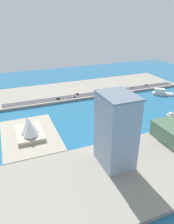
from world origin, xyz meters
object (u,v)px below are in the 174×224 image
(yacht_sleek_gray, at_px, (170,114))
(traffic_light_waterfront, at_px, (122,89))
(barge_flat_brown, at_px, (115,110))
(suv_black, at_px, (58,99))
(tower_tall_glass, at_px, (116,131))
(van_white, at_px, (74,96))
(sedan_silver, at_px, (132,87))
(taxi_yellow_cab, at_px, (146,85))
(ferry_white_commuter, at_px, (161,92))
(pickup_red, at_px, (77,94))
(opera_landmark, at_px, (29,128))

(yacht_sleek_gray, bearing_deg, traffic_light_waterfront, 10.22)
(barge_flat_brown, bearing_deg, suv_black, 45.54)
(tower_tall_glass, xyz_separation_m, van_white, (126.86, -14.68, -23.48))
(yacht_sleek_gray, relative_size, sedan_silver, 2.66)
(taxi_yellow_cab, relative_size, sedan_silver, 1.18)
(tower_tall_glass, height_order, sedan_silver, tower_tall_glass)
(barge_flat_brown, distance_m, ferry_white_commuter, 81.66)
(yacht_sleek_gray, bearing_deg, barge_flat_brown, 56.30)
(pickup_red, xyz_separation_m, traffic_light_waterfront, (-10.88, -56.20, 3.41))
(ferry_white_commuter, bearing_deg, traffic_light_waterfront, 64.31)
(sedan_silver, distance_m, van_white, 83.40)
(ferry_white_commuter, xyz_separation_m, tower_tall_glass, (-100.89, 122.59, 24.04))
(van_white, relative_size, suv_black, 1.08)
(pickup_red, bearing_deg, ferry_white_commuter, -107.86)
(yacht_sleek_gray, height_order, opera_landmark, opera_landmark)
(barge_flat_brown, height_order, traffic_light_waterfront, traffic_light_waterfront)
(traffic_light_waterfront, distance_m, opera_landmark, 140.41)
(barge_flat_brown, bearing_deg, ferry_white_commuter, -74.55)
(van_white, bearing_deg, pickup_red, -42.25)
(taxi_yellow_cab, distance_m, opera_landmark, 186.01)
(tower_tall_glass, bearing_deg, van_white, -6.60)
(ferry_white_commuter, distance_m, opera_landmark, 175.57)
(ferry_white_commuter, xyz_separation_m, traffic_light_waterfront, (21.90, 45.53, 4.02))
(van_white, xyz_separation_m, traffic_light_waterfront, (-4.06, -62.38, 3.46))
(barge_flat_brown, distance_m, suv_black, 68.92)
(yacht_sleek_gray, distance_m, traffic_light_waterfront, 76.18)
(taxi_yellow_cab, distance_m, traffic_light_waterfront, 46.79)
(ferry_white_commuter, height_order, taxi_yellow_cab, ferry_white_commuter)
(ferry_white_commuter, height_order, tower_tall_glass, tower_tall_glass)
(yacht_sleek_gray, xyz_separation_m, suv_black, (79.34, 95.79, 2.51))
(sedan_silver, height_order, traffic_light_waterfront, traffic_light_waterfront)
(ferry_white_commuter, xyz_separation_m, pickup_red, (32.78, 101.73, 0.61))
(yacht_sleek_gray, bearing_deg, taxi_yellow_cab, -20.60)
(suv_black, bearing_deg, yacht_sleek_gray, -129.63)
(pickup_red, bearing_deg, taxi_yellow_cab, -90.26)
(suv_black, bearing_deg, tower_tall_glass, -177.64)
(van_white, relative_size, pickup_red, 1.10)
(barge_flat_brown, distance_m, tower_tall_glass, 94.11)
(taxi_yellow_cab, bearing_deg, suv_black, 92.61)
(tower_tall_glass, bearing_deg, taxi_yellow_cab, -42.61)
(yacht_sleek_gray, height_order, sedan_silver, sedan_silver)
(taxi_yellow_cab, xyz_separation_m, traffic_light_waterfront, (-10.41, 45.49, 3.44))
(tower_tall_glass, distance_m, traffic_light_waterfront, 146.35)
(sedan_silver, distance_m, suv_black, 103.29)
(pickup_red, distance_m, opera_landmark, 101.99)
(traffic_light_waterfront, xyz_separation_m, opera_landmark, (-64.52, 124.69, 1.63))
(pickup_red, relative_size, opera_landmark, 0.14)
(sedan_silver, relative_size, van_white, 0.91)
(barge_flat_brown, xyz_separation_m, ferry_white_commuter, (21.75, -78.69, 1.75))
(tower_tall_glass, relative_size, traffic_light_waterfront, 7.49)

